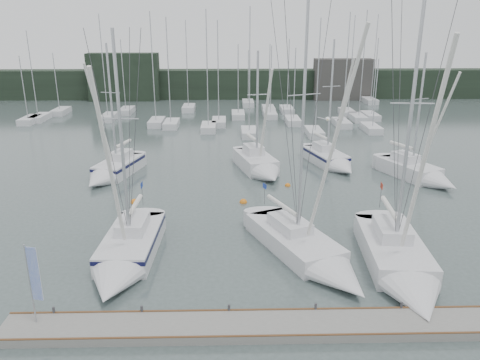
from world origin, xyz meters
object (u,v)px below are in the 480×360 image
buoy_b (288,186)px  sailboat_near_right (402,269)px  sailboat_mid_a (112,171)px  sailboat_near_left (125,257)px  sailboat_mid_d (332,161)px  sailboat_mid_e (421,174)px  sailboat_near_center (314,256)px  dock_banner (33,278)px  buoy_c (134,203)px  buoy_a (243,202)px  sailboat_mid_c (260,167)px

buoy_b → sailboat_near_right: bearing=-74.2°
sailboat_mid_a → sailboat_near_left: bearing=-58.9°
sailboat_mid_d → sailboat_mid_e: size_ratio=1.08×
sailboat_near_left → sailboat_near_center: bearing=1.8°
sailboat_mid_a → dock_banner: sailboat_mid_a is taller
sailboat_near_center → sailboat_mid_d: 19.43m
buoy_c → dock_banner: dock_banner is taller
buoy_b → buoy_a: bearing=-135.9°
buoy_a → sailboat_near_right: bearing=-54.4°
sailboat_near_left → sailboat_near_center: size_ratio=0.87×
sailboat_mid_c → buoy_a: (-1.77, -7.16, -0.63)m
sailboat_near_right → buoy_c: (-16.37, 11.47, -0.59)m
sailboat_near_left → buoy_c: 9.91m
sailboat_near_left → buoy_a: sailboat_near_left is taller
sailboat_near_right → sailboat_mid_e: sailboat_near_right is taller
sailboat_near_right → buoy_c: 20.00m
buoy_c → dock_banner: 15.74m
sailboat_mid_d → buoy_c: size_ratio=20.98×
sailboat_near_right → sailboat_mid_a: size_ratio=1.26×
sailboat_near_right → buoy_a: sailboat_near_right is taller
sailboat_near_right → sailboat_mid_a: 26.18m
sailboat_near_left → buoy_c: bearing=99.9°
sailboat_near_center → sailboat_mid_c: size_ratio=1.37×
sailboat_mid_e → buoy_c: size_ratio=19.47×
sailboat_mid_e → sailboat_mid_a: bearing=153.0°
sailboat_near_center → sailboat_mid_c: 16.93m
sailboat_mid_e → buoy_b: (-11.63, -1.01, -0.58)m
sailboat_near_left → sailboat_near_center: 10.60m
sailboat_near_right → sailboat_mid_d: (0.57, 20.42, 0.00)m
sailboat_mid_d → buoy_a: sailboat_mid_d is taller
sailboat_mid_a → sailboat_mid_d: size_ratio=0.98×
sailboat_mid_c → dock_banner: (-11.23, -22.45, 2.01)m
sailboat_near_right → buoy_a: 13.91m
sailboat_near_right → buoy_b: 15.62m
sailboat_mid_a → buoy_a: size_ratio=21.20×
sailboat_mid_e → sailboat_mid_d: bearing=123.3°
sailboat_near_right → sailboat_mid_e: size_ratio=1.34×
sailboat_near_left → sailboat_mid_a: 16.46m
buoy_c → sailboat_mid_a: bearing=117.1°
buoy_a → sailboat_mid_c: bearing=76.1°
sailboat_near_right → sailboat_mid_c: bearing=113.9°
buoy_a → buoy_c: size_ratio=0.97×
sailboat_near_left → sailboat_mid_d: sailboat_near_left is taller
sailboat_mid_d → dock_banner: 30.48m
sailboat_near_left → sailboat_mid_a: sailboat_near_left is taller
sailboat_mid_a → sailboat_mid_c: bearing=19.5°
sailboat_mid_d → sailboat_mid_e: 8.09m
dock_banner → sailboat_mid_a: bearing=110.0°
buoy_b → dock_banner: size_ratio=0.12×
sailboat_near_left → buoy_c: sailboat_near_left is taller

